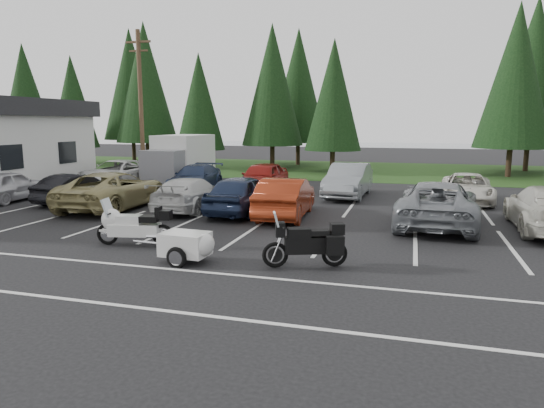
{
  "coord_description": "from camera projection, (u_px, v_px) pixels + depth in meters",
  "views": [
    {
      "loc": [
        5.7,
        -14.05,
        3.63
      ],
      "look_at": [
        1.77,
        -0.5,
        1.27
      ],
      "focal_mm": 32.0,
      "sensor_mm": 36.0,
      "label": 1
    }
  ],
  "objects": [
    {
      "name": "adventure_motorcycle",
      "position": [
        305.0,
        239.0,
        12.24
      ],
      "size": [
        2.55,
        1.62,
        1.47
      ],
      "primitive_type": null,
      "rotation": [
        0.0,
        0.0,
        0.35
      ],
      "color": "black",
      "rests_on": "ground"
    },
    {
      "name": "car_near_1",
      "position": [
        76.0,
        188.0,
        22.21
      ],
      "size": [
        1.82,
        4.19,
        1.34
      ],
      "primitive_type": "imported",
      "rotation": [
        0.0,
        0.0,
        3.04
      ],
      "color": "black",
      "rests_on": "ground"
    },
    {
      "name": "stall_markings",
      "position": [
        244.0,
        225.0,
        17.37
      ],
      "size": [
        32.0,
        16.0,
        0.01
      ],
      "primitive_type": "cube",
      "color": "silver",
      "rests_on": "ground"
    },
    {
      "name": "conifer_back_b",
      "position": [
        298.0,
        86.0,
        41.5
      ],
      "size": [
        4.97,
        4.97,
        11.58
      ],
      "color": "#332316",
      "rests_on": "ground"
    },
    {
      "name": "conifer_4",
      "position": [
        272.0,
        85.0,
        37.46
      ],
      "size": [
        4.8,
        4.8,
        11.17
      ],
      "color": "#332316",
      "rests_on": "ground"
    },
    {
      "name": "lake_water",
      "position": [
        400.0,
        150.0,
        66.47
      ],
      "size": [
        70.0,
        50.0,
        0.02
      ],
      "primitive_type": "cube",
      "color": "slate",
      "rests_on": "ground"
    },
    {
      "name": "car_near_4",
      "position": [
        242.0,
        194.0,
        19.61
      ],
      "size": [
        1.92,
        4.67,
        1.58
      ],
      "primitive_type": "imported",
      "rotation": [
        0.0,
        0.0,
        3.13
      ],
      "color": "#19243F",
      "rests_on": "ground"
    },
    {
      "name": "utility_pole",
      "position": [
        141.0,
        105.0,
        28.82
      ],
      "size": [
        1.6,
        0.26,
        9.0
      ],
      "color": "#473321",
      "rests_on": "ground"
    },
    {
      "name": "car_far_1",
      "position": [
        195.0,
        178.0,
        26.33
      ],
      "size": [
        2.22,
        4.87,
        1.38
      ],
      "primitive_type": "imported",
      "rotation": [
        0.0,
        0.0,
        0.06
      ],
      "color": "#1D2A49",
      "rests_on": "ground"
    },
    {
      "name": "car_far_3",
      "position": [
        348.0,
        180.0,
        24.02
      ],
      "size": [
        1.99,
        5.08,
        1.65
      ],
      "primitive_type": "imported",
      "rotation": [
        0.0,
        0.0,
        -0.05
      ],
      "color": "gray",
      "rests_on": "ground"
    },
    {
      "name": "conifer_2",
      "position": [
        145.0,
        83.0,
        40.32
      ],
      "size": [
        5.1,
        5.1,
        11.89
      ],
      "color": "#332316",
      "rests_on": "ground"
    },
    {
      "name": "car_far_2",
      "position": [
        262.0,
        178.0,
        25.45
      ],
      "size": [
        2.01,
        4.75,
        1.6
      ],
      "primitive_type": "imported",
      "rotation": [
        0.0,
        0.0,
        -0.03
      ],
      "color": "maroon",
      "rests_on": "ground"
    },
    {
      "name": "conifer_1",
      "position": [
        73.0,
        102.0,
        40.72
      ],
      "size": [
        3.96,
        3.96,
        9.22
      ],
      "color": "#332316",
      "rests_on": "ground"
    },
    {
      "name": "conifer_0",
      "position": [
        25.0,
        94.0,
        43.46
      ],
      "size": [
        4.58,
        4.58,
        10.66
      ],
      "color": "#332316",
      "rests_on": "ground"
    },
    {
      "name": "grass_strip",
      "position": [
        337.0,
        170.0,
        38.21
      ],
      "size": [
        80.0,
        16.0,
        0.01
      ],
      "primitive_type": "cube",
      "color": "#1C3812",
      "rests_on": "ground"
    },
    {
      "name": "ground",
      "position": [
        223.0,
        238.0,
        15.48
      ],
      "size": [
        120.0,
        120.0,
        0.0
      ],
      "primitive_type": "plane",
      "color": "black",
      "rests_on": "ground"
    },
    {
      "name": "car_near_2",
      "position": [
        113.0,
        190.0,
        20.72
      ],
      "size": [
        2.93,
        5.86,
        1.59
      ],
      "primitive_type": "imported",
      "rotation": [
        0.0,
        0.0,
        3.19
      ],
      "color": "#948A56",
      "rests_on": "ground"
    },
    {
      "name": "conifer_back_c",
      "position": [
        534.0,
        70.0,
        35.77
      ],
      "size": [
        5.5,
        5.5,
        12.81
      ],
      "color": "#332316",
      "rests_on": "ground"
    },
    {
      "name": "touring_motorcycle",
      "position": [
        134.0,
        222.0,
        14.44
      ],
      "size": [
        2.7,
        1.31,
        1.44
      ],
      "primitive_type": null,
      "rotation": [
        0.0,
        0.0,
        0.2
      ],
      "color": "white",
      "rests_on": "ground"
    },
    {
      "name": "car_near_0",
      "position": [
        9.0,
        186.0,
        22.64
      ],
      "size": [
        1.99,
        4.39,
        1.46
      ],
      "primitive_type": "imported",
      "rotation": [
        0.0,
        0.0,
        3.2
      ],
      "color": "silver",
      "rests_on": "ground"
    },
    {
      "name": "car_far_0",
      "position": [
        117.0,
        174.0,
        27.64
      ],
      "size": [
        2.96,
        5.73,
        1.54
      ],
      "primitive_type": "imported",
      "rotation": [
        0.0,
        0.0,
        -0.07
      ],
      "color": "silver",
      "rests_on": "ground"
    },
    {
      "name": "conifer_5",
      "position": [
        334.0,
        95.0,
        35.0
      ],
      "size": [
        4.14,
        4.14,
        9.63
      ],
      "color": "#332316",
      "rests_on": "ground"
    },
    {
      "name": "box_truck",
      "position": [
        177.0,
        160.0,
        29.28
      ],
      "size": [
        2.4,
        5.6,
        2.9
      ],
      "primitive_type": null,
      "color": "silver",
      "rests_on": "ground"
    },
    {
      "name": "car_near_3",
      "position": [
        190.0,
        194.0,
        20.37
      ],
      "size": [
        2.1,
        4.82,
        1.38
      ],
      "primitive_type": "imported",
      "rotation": [
        0.0,
        0.0,
        3.18
      ],
      "color": "silver",
      "rests_on": "ground"
    },
    {
      "name": "car_far_4",
      "position": [
        467.0,
        188.0,
        22.34
      ],
      "size": [
        2.42,
        4.87,
        1.33
      ],
      "primitive_type": "imported",
      "rotation": [
        0.0,
        0.0,
        -0.05
      ],
      "color": "beige",
      "rests_on": "ground"
    },
    {
      "name": "conifer_back_a",
      "position": [
        131.0,
        85.0,
        45.36
      ],
      "size": [
        5.28,
        5.28,
        12.3
      ],
      "color": "#332316",
      "rests_on": "ground"
    },
    {
      "name": "car_near_5",
      "position": [
        286.0,
        197.0,
        18.79
      ],
      "size": [
        1.93,
        4.8,
        1.55
      ],
      "primitive_type": "imported",
      "rotation": [
        0.0,
        0.0,
        3.21
      ],
      "color": "maroon",
      "rests_on": "ground"
    },
    {
      "name": "conifer_6",
      "position": [
        516.0,
        76.0,
        32.0
      ],
      "size": [
        4.93,
        4.93,
        11.48
      ],
      "color": "#332316",
      "rests_on": "ground"
    },
    {
      "name": "conifer_3",
      "position": [
        199.0,
        102.0,
        37.76
      ],
      "size": [
        3.87,
        3.87,
        9.02
      ],
      "color": "#332316",
      "rests_on": "ground"
    },
    {
      "name": "car_near_6",
      "position": [
        438.0,
        204.0,
        17.22
      ],
      "size": [
        3.03,
        5.91,
        1.6
      ],
      "primitive_type": "imported",
      "rotation": [
        0.0,
        0.0,
        3.07
      ],
      "color": "slate",
      "rests_on": "ground"
    },
    {
      "name": "cargo_trailer",
      "position": [
        185.0,
        247.0,
        12.72
      ],
      "size": [
        1.82,
        1.1,
        0.82
      ],
      "primitive_type": null,
      "rotation": [
        0.0,
        0.0,
        -0.06
      ],
      "color": "silver",
      "rests_on": "ground"
    }
  ]
}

